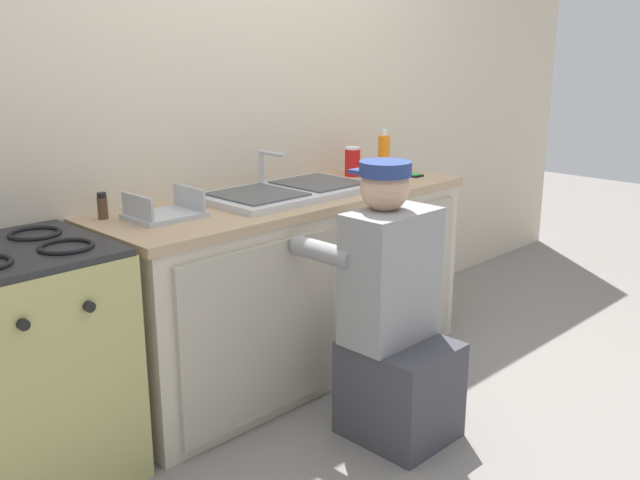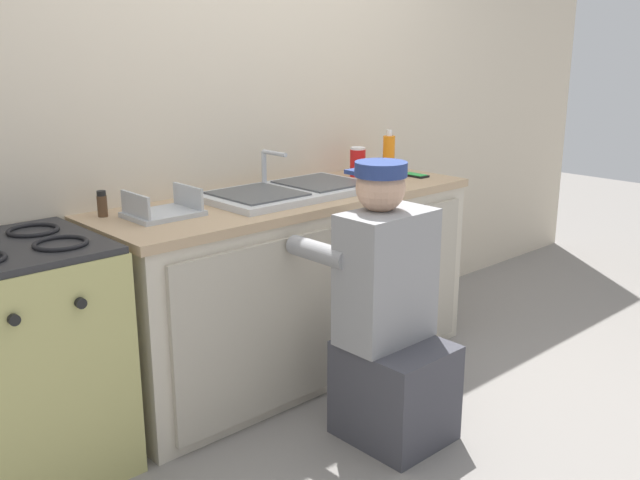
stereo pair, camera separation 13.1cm
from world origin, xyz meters
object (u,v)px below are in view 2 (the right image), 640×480
(sink_double_basin, at_px, (290,191))
(dish_rack_tray, at_px, (163,210))
(plumber_person, at_px, (389,327))
(cell_phone, at_px, (415,175))
(stove_range, at_px, (21,362))
(spice_bottle_pepper, at_px, (102,204))
(soap_bottle_orange, at_px, (389,157))
(soda_cup_red, at_px, (358,162))

(sink_double_basin, xyz_separation_m, dish_rack_tray, (-0.64, 0.03, 0.01))
(plumber_person, xyz_separation_m, cell_phone, (0.89, 0.63, 0.41))
(stove_range, height_order, spice_bottle_pepper, spice_bottle_pepper)
(soap_bottle_orange, bearing_deg, stove_range, 179.00)
(soap_bottle_orange, height_order, spice_bottle_pepper, soap_bottle_orange)
(cell_phone, height_order, spice_bottle_pepper, spice_bottle_pepper)
(plumber_person, bearing_deg, soda_cup_red, 51.27)
(dish_rack_tray, bearing_deg, stove_range, -177.27)
(plumber_person, bearing_deg, dish_rack_tray, 126.14)
(stove_range, relative_size, spice_bottle_pepper, 8.40)
(cell_phone, relative_size, soda_cup_red, 0.92)
(spice_bottle_pepper, relative_size, dish_rack_tray, 0.37)
(plumber_person, distance_m, dish_rack_tray, 1.01)
(sink_double_basin, distance_m, soap_bottle_orange, 0.64)
(sink_double_basin, relative_size, plumber_person, 0.72)
(stove_range, bearing_deg, dish_rack_tray, 2.73)
(soda_cup_red, distance_m, dish_rack_tray, 1.22)
(spice_bottle_pepper, xyz_separation_m, dish_rack_tray, (0.18, -0.16, -0.03))
(sink_double_basin, height_order, plumber_person, plumber_person)
(stove_range, height_order, soda_cup_red, soda_cup_red)
(stove_range, xyz_separation_m, cell_phone, (2.05, -0.08, 0.43))
(sink_double_basin, xyz_separation_m, cell_phone, (0.79, -0.08, -0.01))
(dish_rack_tray, bearing_deg, cell_phone, -4.28)
(plumber_person, xyz_separation_m, soda_cup_red, (0.67, 0.84, 0.48))
(sink_double_basin, distance_m, soda_cup_red, 0.58)
(sink_double_basin, height_order, soap_bottle_orange, soap_bottle_orange)
(plumber_person, height_order, spice_bottle_pepper, plumber_person)
(sink_double_basin, relative_size, cell_phone, 5.71)
(cell_phone, bearing_deg, dish_rack_tray, 175.72)
(sink_double_basin, bearing_deg, dish_rack_tray, 177.54)
(plumber_person, bearing_deg, stove_range, 148.66)
(stove_range, xyz_separation_m, soap_bottle_orange, (1.90, -0.03, 0.54))
(spice_bottle_pepper, distance_m, dish_rack_tray, 0.24)
(soda_cup_red, height_order, dish_rack_tray, soda_cup_red)
(soap_bottle_orange, distance_m, spice_bottle_pepper, 1.47)
(cell_phone, height_order, dish_rack_tray, dish_rack_tray)
(spice_bottle_pepper, height_order, dish_rack_tray, dish_rack_tray)
(cell_phone, bearing_deg, spice_bottle_pepper, 170.54)
(plumber_person, relative_size, cell_phone, 7.89)
(plumber_person, relative_size, dish_rack_tray, 3.94)
(soap_bottle_orange, relative_size, dish_rack_tray, 0.89)
(stove_range, height_order, dish_rack_tray, dish_rack_tray)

